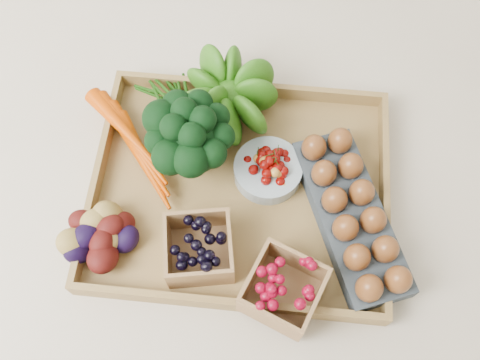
# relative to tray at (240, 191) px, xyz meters

# --- Properties ---
(ground) EXTENTS (4.00, 4.00, 0.00)m
(ground) POSITION_rel_tray_xyz_m (0.00, 0.00, -0.01)
(ground) COLOR beige
(ground) RESTS_ON ground
(tray) EXTENTS (0.55, 0.45, 0.01)m
(tray) POSITION_rel_tray_xyz_m (0.00, 0.00, 0.00)
(tray) COLOR olive
(tray) RESTS_ON ground
(carrots) EXTENTS (0.23, 0.17, 0.06)m
(carrots) POSITION_rel_tray_xyz_m (-0.22, 0.07, 0.04)
(carrots) COLOR #C43F00
(carrots) RESTS_ON tray
(lettuce) EXTENTS (0.13, 0.13, 0.13)m
(lettuce) POSITION_rel_tray_xyz_m (-0.04, 0.17, 0.07)
(lettuce) COLOR #1A470B
(lettuce) RESTS_ON tray
(broccoli) EXTENTS (0.17, 0.17, 0.13)m
(broccoli) POSITION_rel_tray_xyz_m (-0.09, 0.04, 0.07)
(broccoli) COLOR black
(broccoli) RESTS_ON tray
(cherry_bowl) EXTENTS (0.13, 0.13, 0.03)m
(cherry_bowl) POSITION_rel_tray_xyz_m (0.05, 0.04, 0.02)
(cherry_bowl) COLOR #8C9EA5
(cherry_bowl) RESTS_ON tray
(egg_carton) EXTENTS (0.23, 0.35, 0.04)m
(egg_carton) POSITION_rel_tray_xyz_m (0.21, -0.04, 0.03)
(egg_carton) COLOR #374046
(egg_carton) RESTS_ON tray
(potatoes) EXTENTS (0.14, 0.14, 0.08)m
(potatoes) POSITION_rel_tray_xyz_m (-0.24, -0.12, 0.05)
(potatoes) COLOR #360A08
(potatoes) RESTS_ON tray
(punnet_blackberry) EXTENTS (0.13, 0.13, 0.08)m
(punnet_blackberry) POSITION_rel_tray_xyz_m (-0.06, -0.13, 0.05)
(punnet_blackberry) COLOR black
(punnet_blackberry) RESTS_ON tray
(punnet_raspberry) EXTENTS (0.15, 0.15, 0.08)m
(punnet_raspberry) POSITION_rel_tray_xyz_m (0.09, -0.19, 0.05)
(punnet_raspberry) COLOR maroon
(punnet_raspberry) RESTS_ON tray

